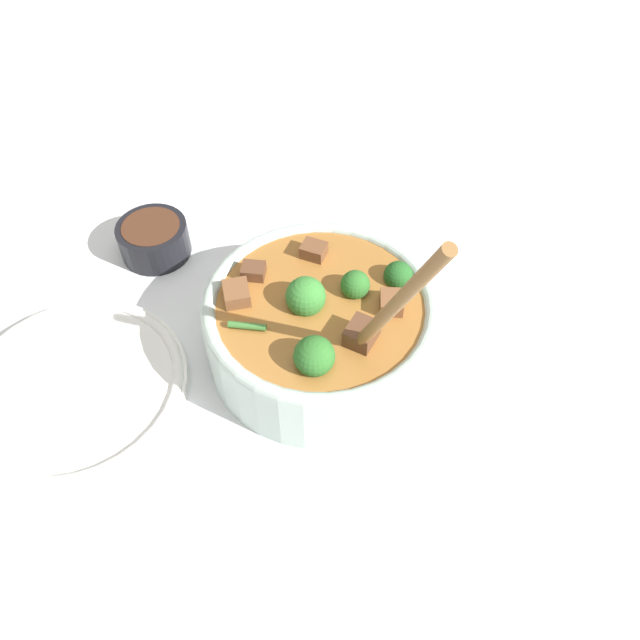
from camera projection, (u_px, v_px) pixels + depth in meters
ground_plane at (320, 351)px, 0.71m from camera, size 4.00×4.00×0.00m
stew_bowl at (320, 324)px, 0.67m from camera, size 0.25×0.27×0.29m
condiment_bowl at (154, 238)px, 0.79m from camera, size 0.09×0.09×0.05m
empty_plate at (74, 386)px, 0.67m from camera, size 0.24×0.24×0.02m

